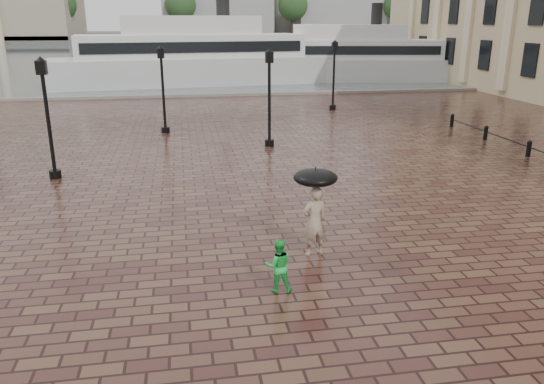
{
  "coord_description": "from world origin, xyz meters",
  "views": [
    {
      "loc": [
        -1.08,
        -10.66,
        5.79
      ],
      "look_at": [
        1.19,
        2.62,
        1.4
      ],
      "focal_mm": 35.0,
      "sensor_mm": 36.0,
      "label": 1
    }
  ],
  "objects_px": {
    "street_lamps": "(171,90)",
    "adult_pedestrian": "(314,221)",
    "ferry_near": "(192,57)",
    "child_pedestrian": "(278,266)",
    "ferry_far": "(347,58)"
  },
  "relations": [
    {
      "from": "street_lamps",
      "to": "adult_pedestrian",
      "type": "height_order",
      "value": "street_lamps"
    },
    {
      "from": "street_lamps",
      "to": "ferry_near",
      "type": "xyz_separation_m",
      "value": [
        1.71,
        23.09,
        0.2
      ]
    },
    {
      "from": "adult_pedestrian",
      "to": "ferry_near",
      "type": "distance_m",
      "value": 39.26
    },
    {
      "from": "ferry_near",
      "to": "street_lamps",
      "type": "bearing_deg",
      "value": -101.21
    },
    {
      "from": "child_pedestrian",
      "to": "adult_pedestrian",
      "type": "bearing_deg",
      "value": -120.93
    },
    {
      "from": "street_lamps",
      "to": "ferry_near",
      "type": "height_order",
      "value": "ferry_near"
    },
    {
      "from": "ferry_far",
      "to": "ferry_near",
      "type": "bearing_deg",
      "value": -166.62
    },
    {
      "from": "street_lamps",
      "to": "adult_pedestrian",
      "type": "bearing_deg",
      "value": -77.08
    },
    {
      "from": "street_lamps",
      "to": "child_pedestrian",
      "type": "distance_m",
      "value": 18.07
    },
    {
      "from": "adult_pedestrian",
      "to": "ferry_far",
      "type": "bearing_deg",
      "value": -121.22
    },
    {
      "from": "child_pedestrian",
      "to": "ferry_far",
      "type": "distance_m",
      "value": 44.05
    },
    {
      "from": "ferry_near",
      "to": "ferry_far",
      "type": "bearing_deg",
      "value": -4.57
    },
    {
      "from": "child_pedestrian",
      "to": "ferry_far",
      "type": "relative_size",
      "value": 0.05
    },
    {
      "from": "child_pedestrian",
      "to": "ferry_near",
      "type": "height_order",
      "value": "ferry_near"
    },
    {
      "from": "street_lamps",
      "to": "ferry_far",
      "type": "height_order",
      "value": "ferry_far"
    }
  ]
}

